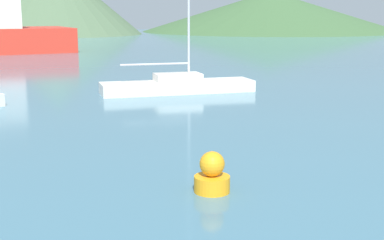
% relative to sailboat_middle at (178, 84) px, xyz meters
% --- Properties ---
extents(sailboat_middle, '(7.94, 2.88, 9.63)m').
position_rel_sailboat_middle_xyz_m(sailboat_middle, '(0.00, 0.00, 0.00)').
color(sailboat_middle, white).
rests_on(sailboat_middle, ground_plane).
extents(buoy_marker, '(0.82, 0.82, 0.95)m').
position_rel_sailboat_middle_xyz_m(buoy_marker, '(-5.18, -14.42, -0.03)').
color(buoy_marker, orange).
rests_on(buoy_marker, ground_plane).
extents(hill_far_east, '(52.96, 52.96, 8.12)m').
position_rel_sailboat_middle_xyz_m(hill_far_east, '(50.64, 71.44, 3.64)').
color(hill_far_east, '#3D6038').
rests_on(hill_far_east, ground_plane).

